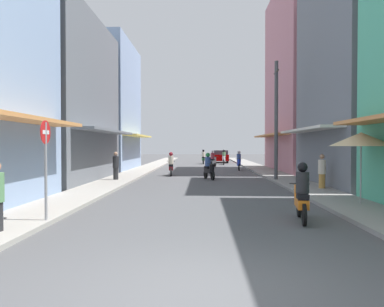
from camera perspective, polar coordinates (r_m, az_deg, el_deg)
The scene contains 20 objects.
ground_plane at distance 28.65m, azimuth 1.57°, elevation -2.84°, with size 120.03×120.03×0.00m, color #4C4C4F.
sidewalk_left at distance 29.04m, azimuth -7.96°, elevation -2.67°, with size 1.93×62.56×0.12m, color #9E9991.
sidewalk_right at distance 29.04m, azimuth 11.10°, elevation -2.68°, with size 1.93×62.56×0.12m, color gray.
building_left_mid at distance 23.16m, azimuth -20.84°, elevation 7.35°, with size 7.05×10.20×9.06m.
building_left_far at distance 32.89m, azimuth -13.98°, elevation 6.65°, with size 7.05×8.94×10.33m.
building_right_mid at distance 21.78m, azimuth 25.77°, elevation 10.89°, with size 7.05×8.78×11.47m.
building_right_far at distance 32.07m, azimuth 17.71°, elevation 10.43°, with size 7.05×11.19×14.40m.
motorbike_white at distance 40.71m, azimuth 4.72°, elevation -0.65°, with size 0.55×1.81×1.58m.
motorbike_orange at distance 10.68m, azimuth 15.85°, elevation -5.90°, with size 0.56×1.80×1.58m.
motorbike_silver at distance 35.79m, azimuth 3.12°, elevation -0.90°, with size 0.75×1.74×1.58m.
motorbike_green at distance 42.11m, azimuth 1.67°, elevation -0.59°, with size 0.55×1.81×1.58m.
motorbike_black at distance 22.93m, azimuth 2.50°, elevation -2.08°, with size 0.75×1.74×1.58m.
motorbike_blue at distance 31.53m, azimuth 6.92°, elevation -1.19°, with size 0.55×1.81×1.58m.
motorbike_maroon at distance 25.72m, azimuth -3.13°, elevation -1.73°, with size 0.55×1.81×1.58m.
parked_car at distance 45.41m, azimuth 4.29°, elevation -0.42°, with size 1.91×4.16×1.45m.
pedestrian_foreground at distance 21.88m, azimuth -11.17°, elevation -1.93°, with size 0.34×0.34×1.66m.
pedestrian_far at distance 18.12m, azimuth 18.61°, elevation -2.67°, with size 0.34×0.34×1.63m.
vendor_umbrella at distance 13.77m, azimuth 23.66°, elevation 1.93°, with size 2.03×2.03×2.44m.
utility_pole at distance 22.05m, azimuth 12.30°, elevation 4.83°, with size 0.20×1.20×6.69m.
street_sign_no_entry at distance 10.46m, azimuth -20.76°, elevation -0.51°, with size 0.07×0.60×2.65m.
Camera 1 is at (-0.01, -5.30, 2.02)m, focal length 36.20 mm.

